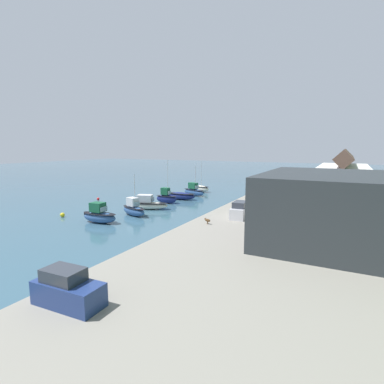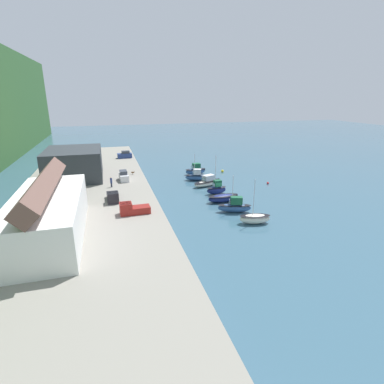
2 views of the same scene
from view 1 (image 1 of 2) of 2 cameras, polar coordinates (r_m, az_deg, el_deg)
ground_plane at (r=57.44m, az=-5.20°, el=-1.96°), size 320.00×320.00×0.00m
quay_promenade at (r=48.64m, az=22.25°, el=-3.63°), size 116.41×25.51×1.46m
harbor_clubhouse at (r=61.89m, az=26.79°, el=2.26°), size 22.09×8.39×8.65m
yacht_club_building at (r=31.60m, az=24.37°, el=-2.69°), size 14.70×11.83×6.55m
moored_boat_0 at (r=70.14m, az=1.54°, el=0.68°), size 2.87×5.20×7.28m
moored_boat_1 at (r=64.89m, az=0.36°, el=0.23°), size 3.28×6.04×6.60m
moored_boat_2 at (r=60.15m, az=-2.08°, el=-0.70°), size 2.54×6.19×1.46m
moored_boat_3 at (r=56.26m, az=-4.92°, el=-1.03°), size 1.83×4.31×8.11m
moored_boat_4 at (r=51.43m, az=-8.63°, el=-2.26°), size 4.53×7.56×2.46m
moored_boat_5 at (r=46.88m, az=-11.06°, el=-3.20°), size 3.20×5.51×6.47m
moored_boat_6 at (r=43.73m, az=-17.24°, el=-4.26°), size 2.45×5.49×2.85m
parked_car_0 at (r=19.43m, az=-22.61°, el=-16.81°), size 1.98×4.28×2.16m
parked_car_1 at (r=38.97m, az=9.21°, el=-3.53°), size 4.29×2.03×2.16m
pickup_truck_0 at (r=51.20m, az=16.91°, el=-1.00°), size 4.77×2.08×1.90m
pickup_truck_1 at (r=58.47m, az=15.53°, el=0.21°), size 2.10×4.78×1.90m
person_on_quay at (r=42.54m, az=14.70°, el=-2.43°), size 0.40×0.40×2.14m
dog_on_quay at (r=35.50m, az=2.95°, el=-5.39°), size 0.51×0.88×0.68m
mooring_buoy_0 at (r=49.27m, az=-23.44°, el=-4.02°), size 0.67×0.67×0.67m
mooring_buoy_1 at (r=62.32m, az=-17.45°, el=-1.25°), size 0.52×0.52×0.52m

